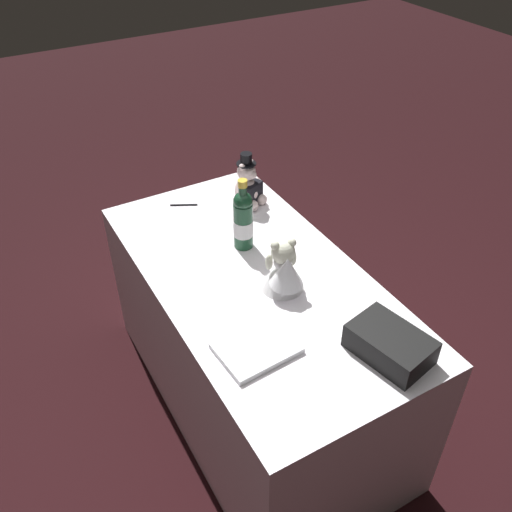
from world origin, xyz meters
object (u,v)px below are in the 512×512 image
object	(u,v)px
signing_pen	(185,205)
gift_case_black	(390,344)
guestbook	(257,348)
champagne_bottle	(243,219)
teddy_bear_bride	(284,269)
teddy_bear_groom	(248,186)

from	to	relation	value
signing_pen	gift_case_black	xyz separation A→B (m)	(1.23, 0.23, 0.05)
guestbook	signing_pen	bearing A→B (deg)	166.81
champagne_bottle	gift_case_black	xyz separation A→B (m)	(0.81, 0.14, -0.09)
champagne_bottle	guestbook	xyz separation A→B (m)	(0.56, -0.26, -0.13)
teddy_bear_bride	teddy_bear_groom	bearing A→B (deg)	163.29
gift_case_black	guestbook	size ratio (longest dim) A/B	1.15
signing_pen	teddy_bear_bride	bearing A→B (deg)	7.04
signing_pen	champagne_bottle	bearing A→B (deg)	12.39
signing_pen	gift_case_black	bearing A→B (deg)	10.51
champagne_bottle	signing_pen	xyz separation A→B (m)	(-0.43, -0.09, -0.14)
guestbook	gift_case_black	bearing A→B (deg)	54.22
teddy_bear_bride	signing_pen	xyz separation A→B (m)	(-0.76, -0.09, -0.09)
teddy_bear_bride	guestbook	distance (m)	0.36
teddy_bear_groom	signing_pen	size ratio (longest dim) A/B	2.14
teddy_bear_groom	champagne_bottle	distance (m)	0.35
teddy_bear_groom	teddy_bear_bride	size ratio (longest dim) A/B	1.17
champagne_bottle	guestbook	distance (m)	0.63
teddy_bear_bride	guestbook	size ratio (longest dim) A/B	0.85
teddy_bear_groom	gift_case_black	size ratio (longest dim) A/B	0.86
teddy_bear_bride	gift_case_black	world-z (taller)	teddy_bear_bride
teddy_bear_groom	signing_pen	xyz separation A→B (m)	(-0.14, -0.28, -0.09)
signing_pen	guestbook	xyz separation A→B (m)	(0.99, -0.16, 0.01)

